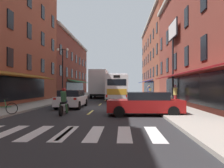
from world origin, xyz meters
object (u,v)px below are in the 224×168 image
at_px(bicycle_near, 2,108).
at_px(pedestrian_mid, 148,92).
at_px(motorcycle_rider, 64,103).
at_px(billboard_sign, 173,39).
at_px(box_truck, 100,84).
at_px(sedan_near, 72,99).
at_px(transit_bus, 118,87).
at_px(sedan_far, 106,92).
at_px(sedan_mid, 145,103).
at_px(pedestrian_far, 175,94).
at_px(street_lamp_twin, 63,72).
at_px(pedestrian_near, 149,92).

distance_m(bicycle_near, pedestrian_mid, 20.39).
xyz_separation_m(motorcycle_rider, bicycle_near, (-3.27, -1.11, -0.21)).
distance_m(billboard_sign, box_truck, 15.10).
bearing_deg(sedan_near, transit_bus, 73.04).
bearing_deg(sedan_far, sedan_mid, -81.25).
distance_m(pedestrian_mid, pedestrian_far, 10.23).
bearing_deg(box_truck, pedestrian_mid, -27.64).
bearing_deg(pedestrian_mid, sedan_near, -179.26).
bearing_deg(motorcycle_rider, street_lamp_twin, 105.81).
xyz_separation_m(pedestrian_far, street_lamp_twin, (-11.61, 5.49, 2.42)).
xyz_separation_m(sedan_near, pedestrian_near, (7.61, 10.71, 0.33)).
distance_m(transit_bus, sedan_mid, 16.30).
bearing_deg(transit_bus, sedan_far, 100.75).
height_order(bicycle_near, street_lamp_twin, street_lamp_twin).
distance_m(sedan_mid, bicycle_near, 8.29).
height_order(billboard_sign, sedan_far, billboard_sign).
distance_m(sedan_near, sedan_mid, 7.18).
bearing_deg(sedan_far, motorcycle_rider, -90.59).
relative_size(sedan_near, sedan_far, 1.05).
relative_size(billboard_sign, motorcycle_rider, 3.82).
xyz_separation_m(transit_bus, pedestrian_far, (5.30, -9.74, -0.63)).
distance_m(sedan_far, pedestrian_far, 25.03).
xyz_separation_m(sedan_far, motorcycle_rider, (-0.31, -30.04, -0.01)).
distance_m(box_truck, pedestrian_mid, 7.89).
bearing_deg(sedan_mid, billboard_sign, 66.90).
relative_size(transit_bus, box_truck, 1.38).
height_order(box_truck, motorcycle_rider, box_truck).
distance_m(sedan_near, pedestrian_near, 13.14).
xyz_separation_m(box_truck, pedestrian_mid, (6.92, -3.62, -1.15)).
relative_size(bicycle_near, pedestrian_near, 0.97).
bearing_deg(box_truck, street_lamp_twin, -112.79).
height_order(sedan_far, bicycle_near, sedan_far).
height_order(motorcycle_rider, pedestrian_mid, pedestrian_mid).
height_order(transit_bus, bicycle_near, transit_bus).
height_order(pedestrian_near, street_lamp_twin, street_lamp_twin).
xyz_separation_m(sedan_near, pedestrian_mid, (7.61, 11.96, 0.23)).
xyz_separation_m(box_truck, pedestrian_far, (8.13, -13.77, -1.07)).
bearing_deg(street_lamp_twin, transit_bus, 33.97).
bearing_deg(bicycle_near, sedan_near, 64.16).
bearing_deg(billboard_sign, pedestrian_near, 101.77).
xyz_separation_m(billboard_sign, pedestrian_mid, (-1.45, 8.22, -5.35)).
xyz_separation_m(sedan_near, street_lamp_twin, (-2.79, 7.30, 2.73)).
height_order(sedan_mid, pedestrian_far, pedestrian_far).
distance_m(billboard_sign, transit_bus, 10.64).
bearing_deg(transit_bus, bicycle_near, -109.99).
xyz_separation_m(pedestrian_mid, pedestrian_far, (1.22, -10.15, 0.08)).
bearing_deg(pedestrian_far, box_truck, -66.90).
xyz_separation_m(billboard_sign, pedestrian_far, (-0.24, -1.93, -5.27)).
distance_m(transit_bus, pedestrian_far, 11.11).
xyz_separation_m(transit_bus, sedan_mid, (1.98, -16.15, -0.95)).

